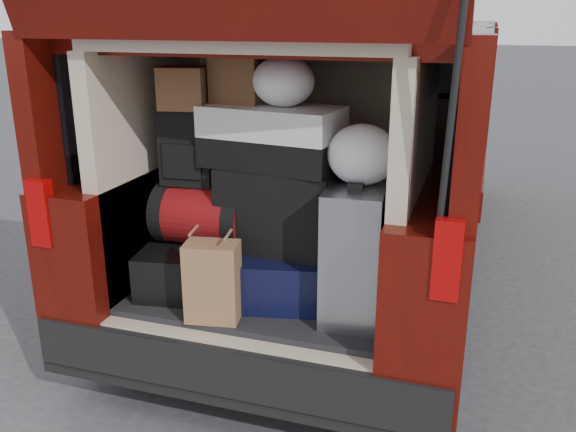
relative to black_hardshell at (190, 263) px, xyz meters
name	(u,v)px	position (x,y,z in m)	size (l,w,h in m)	color
ground	(257,405)	(0.39, -0.13, -0.66)	(80.00, 80.00, 0.00)	#343437
minivan	(346,150)	(0.39, 1.73, 0.25)	(1.90, 5.35, 2.77)	black
load_floor	(275,330)	(0.39, 0.15, -0.39)	(1.24, 1.05, 0.55)	black
black_hardshell	(190,263)	(0.00, 0.00, 0.00)	(0.40, 0.55, 0.22)	black
navy_hardshell	(279,271)	(0.46, 0.04, 0.01)	(0.43, 0.53, 0.23)	black
silver_roller	(355,252)	(0.85, -0.07, 0.19)	(0.25, 0.40, 0.60)	silver
kraft_bag	(213,282)	(0.27, -0.31, 0.07)	(0.23, 0.15, 0.36)	#9A6845
red_duffel	(203,215)	(0.07, 0.02, 0.26)	(0.44, 0.29, 0.29)	maroon
black_soft_case	(280,208)	(0.46, 0.05, 0.32)	(0.54, 0.33, 0.39)	black
backpack	(189,147)	(0.00, 0.05, 0.58)	(0.25, 0.15, 0.36)	black
twotone_duffel	(272,137)	(0.42, 0.06, 0.65)	(0.62, 0.32, 0.28)	white
grocery_sack_lower	(184,88)	(0.00, 0.03, 0.86)	(0.21, 0.17, 0.19)	brown
grocery_sack_upper	(240,76)	(0.24, 0.13, 0.91)	(0.24, 0.19, 0.24)	brown
plastic_bag_center	(283,81)	(0.47, 0.06, 0.90)	(0.28, 0.26, 0.22)	white
plastic_bag_right	(362,155)	(0.85, -0.04, 0.62)	(0.30, 0.28, 0.26)	white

